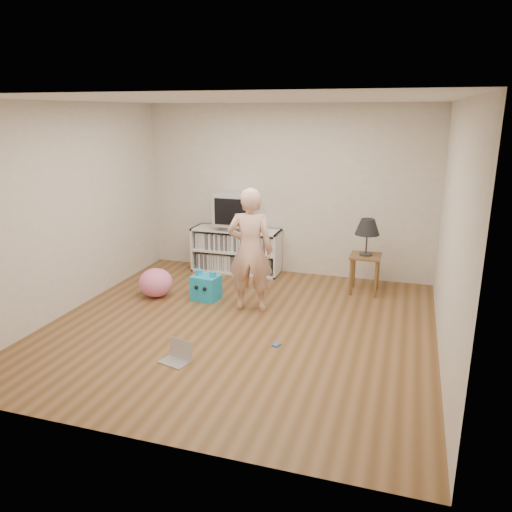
{
  "coord_description": "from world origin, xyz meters",
  "views": [
    {
      "loc": [
        1.83,
        -5.17,
        2.48
      ],
      "look_at": [
        0.08,
        0.4,
        0.78
      ],
      "focal_mm": 35.0,
      "sensor_mm": 36.0,
      "label": 1
    }
  ],
  "objects_px": {
    "side_table": "(365,264)",
    "person": "(250,250)",
    "dvd_deck": "(236,227)",
    "table_lamp": "(367,228)",
    "plush_pink": "(156,283)",
    "laptop": "(178,356)",
    "plush_blue": "(206,287)",
    "crt_tv": "(236,209)",
    "media_unit": "(237,250)"
  },
  "relations": [
    {
      "from": "laptop",
      "to": "plush_pink",
      "type": "height_order",
      "value": "plush_pink"
    },
    {
      "from": "plush_blue",
      "to": "plush_pink",
      "type": "relative_size",
      "value": 0.88
    },
    {
      "from": "laptop",
      "to": "dvd_deck",
      "type": "bearing_deg",
      "value": 113.1
    },
    {
      "from": "media_unit",
      "to": "crt_tv",
      "type": "relative_size",
      "value": 2.33
    },
    {
      "from": "person",
      "to": "laptop",
      "type": "bearing_deg",
      "value": 70.88
    },
    {
      "from": "person",
      "to": "plush_blue",
      "type": "bearing_deg",
      "value": -21.7
    },
    {
      "from": "table_lamp",
      "to": "media_unit",
      "type": "bearing_deg",
      "value": 169.33
    },
    {
      "from": "crt_tv",
      "to": "person",
      "type": "xyz_separation_m",
      "value": [
        0.7,
        -1.45,
        -0.23
      ]
    },
    {
      "from": "plush_pink",
      "to": "person",
      "type": "bearing_deg",
      "value": -2.36
    },
    {
      "from": "table_lamp",
      "to": "plush_blue",
      "type": "height_order",
      "value": "table_lamp"
    },
    {
      "from": "crt_tv",
      "to": "plush_pink",
      "type": "bearing_deg",
      "value": -116.49
    },
    {
      "from": "side_table",
      "to": "laptop",
      "type": "xyz_separation_m",
      "value": [
        -1.63,
        -2.63,
        -0.36
      ]
    },
    {
      "from": "plush_pink",
      "to": "side_table",
      "type": "bearing_deg",
      "value": 20.46
    },
    {
      "from": "person",
      "to": "table_lamp",
      "type": "bearing_deg",
      "value": -149.97
    },
    {
      "from": "media_unit",
      "to": "plush_pink",
      "type": "xyz_separation_m",
      "value": [
        -0.69,
        -1.41,
        -0.15
      ]
    },
    {
      "from": "plush_pink",
      "to": "plush_blue",
      "type": "bearing_deg",
      "value": 8.09
    },
    {
      "from": "dvd_deck",
      "to": "table_lamp",
      "type": "height_order",
      "value": "table_lamp"
    },
    {
      "from": "laptop",
      "to": "plush_blue",
      "type": "xyz_separation_m",
      "value": [
        -0.4,
        1.71,
        0.12
      ]
    },
    {
      "from": "media_unit",
      "to": "plush_pink",
      "type": "distance_m",
      "value": 1.58
    },
    {
      "from": "laptop",
      "to": "plush_blue",
      "type": "distance_m",
      "value": 1.76
    },
    {
      "from": "table_lamp",
      "to": "person",
      "type": "xyz_separation_m",
      "value": [
        -1.34,
        -1.08,
        -0.15
      ]
    },
    {
      "from": "dvd_deck",
      "to": "side_table",
      "type": "xyz_separation_m",
      "value": [
        2.05,
        -0.37,
        -0.32
      ]
    },
    {
      "from": "plush_blue",
      "to": "side_table",
      "type": "bearing_deg",
      "value": 32.25
    },
    {
      "from": "plush_pink",
      "to": "crt_tv",
      "type": "bearing_deg",
      "value": 63.51
    },
    {
      "from": "person",
      "to": "plush_blue",
      "type": "height_order",
      "value": "person"
    },
    {
      "from": "crt_tv",
      "to": "dvd_deck",
      "type": "bearing_deg",
      "value": 90.0
    },
    {
      "from": "plush_pink",
      "to": "laptop",
      "type": "bearing_deg",
      "value": -55.34
    },
    {
      "from": "dvd_deck",
      "to": "plush_pink",
      "type": "height_order",
      "value": "dvd_deck"
    },
    {
      "from": "crt_tv",
      "to": "plush_blue",
      "type": "distance_m",
      "value": 1.54
    },
    {
      "from": "dvd_deck",
      "to": "person",
      "type": "xyz_separation_m",
      "value": [
        0.7,
        -1.45,
        0.06
      ]
    },
    {
      "from": "media_unit",
      "to": "laptop",
      "type": "relative_size",
      "value": 4.03
    },
    {
      "from": "media_unit",
      "to": "plush_blue",
      "type": "relative_size",
      "value": 3.42
    },
    {
      "from": "media_unit",
      "to": "plush_blue",
      "type": "bearing_deg",
      "value": -89.29
    },
    {
      "from": "side_table",
      "to": "person",
      "type": "bearing_deg",
      "value": -141.21
    },
    {
      "from": "media_unit",
      "to": "person",
      "type": "height_order",
      "value": "person"
    },
    {
      "from": "side_table",
      "to": "plush_blue",
      "type": "height_order",
      "value": "side_table"
    },
    {
      "from": "side_table",
      "to": "person",
      "type": "xyz_separation_m",
      "value": [
        -1.34,
        -1.08,
        0.38
      ]
    },
    {
      "from": "side_table",
      "to": "table_lamp",
      "type": "height_order",
      "value": "table_lamp"
    },
    {
      "from": "dvd_deck",
      "to": "plush_blue",
      "type": "height_order",
      "value": "dvd_deck"
    },
    {
      "from": "person",
      "to": "plush_blue",
      "type": "distance_m",
      "value": 0.94
    },
    {
      "from": "crt_tv",
      "to": "laptop",
      "type": "xyz_separation_m",
      "value": [
        0.42,
        -3.0,
        -0.96
      ]
    },
    {
      "from": "media_unit",
      "to": "table_lamp",
      "type": "bearing_deg",
      "value": -10.67
    },
    {
      "from": "crt_tv",
      "to": "media_unit",
      "type": "bearing_deg",
      "value": 90.0
    },
    {
      "from": "media_unit",
      "to": "plush_pink",
      "type": "relative_size",
      "value": 3.0
    },
    {
      "from": "dvd_deck",
      "to": "table_lamp",
      "type": "distance_m",
      "value": 2.09
    },
    {
      "from": "person",
      "to": "plush_pink",
      "type": "distance_m",
      "value": 1.52
    },
    {
      "from": "laptop",
      "to": "plush_pink",
      "type": "bearing_deg",
      "value": 139.78
    },
    {
      "from": "plush_blue",
      "to": "crt_tv",
      "type": "bearing_deg",
      "value": 98.57
    },
    {
      "from": "dvd_deck",
      "to": "table_lamp",
      "type": "relative_size",
      "value": 0.87
    },
    {
      "from": "crt_tv",
      "to": "plush_blue",
      "type": "bearing_deg",
      "value": -89.28
    }
  ]
}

